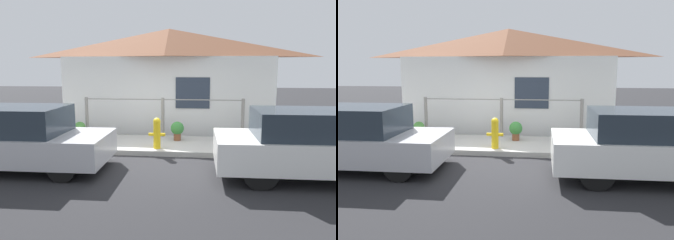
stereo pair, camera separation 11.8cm
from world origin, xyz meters
TOP-DOWN VIEW (x-y plane):
  - ground_plane at (0.00, 0.00)m, footprint 60.00×60.00m
  - sidewalk at (0.00, 0.99)m, footprint 24.00×1.98m
  - house at (0.00, 3.58)m, footprint 7.43×2.23m
  - fence at (0.00, 1.83)m, footprint 4.90×0.10m
  - car_left at (-2.73, -1.30)m, footprint 3.73×1.78m
  - car_right at (3.54, -1.30)m, footprint 4.25×1.74m
  - fire_hydrant at (0.03, 0.32)m, footprint 0.44×0.20m
  - potted_plant_near_hydrant at (0.48, 1.33)m, footprint 0.39×0.39m
  - potted_plant_by_fence at (-2.55, 1.59)m, footprint 0.35×0.35m
  - potted_plant_corner at (3.86, 1.16)m, footprint 0.39×0.39m

SIDE VIEW (x-z plane):
  - ground_plane at x=0.00m, z-range 0.00..0.00m
  - sidewalk at x=0.00m, z-range 0.00..0.14m
  - potted_plant_by_fence at x=-2.55m, z-range 0.14..0.59m
  - potted_plant_corner at x=3.86m, z-range 0.18..0.71m
  - potted_plant_near_hydrant at x=0.48m, z-range 0.18..0.74m
  - fire_hydrant at x=0.03m, z-range 0.16..0.97m
  - car_left at x=-2.73m, z-range -0.01..1.39m
  - car_right at x=3.54m, z-range 0.01..1.41m
  - fence at x=0.00m, z-range 0.20..1.39m
  - house at x=0.00m, z-range 1.08..4.66m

